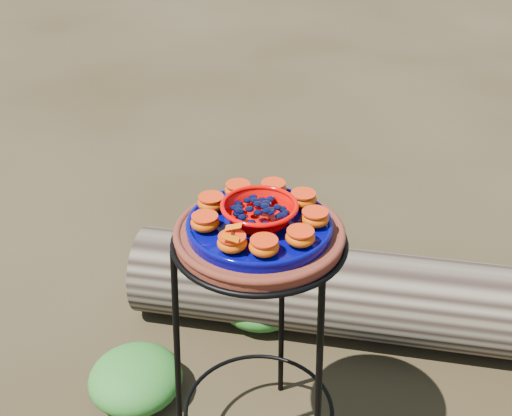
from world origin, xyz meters
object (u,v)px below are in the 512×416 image
(terracotta_saucer, at_px, (259,236))
(red_bowl, at_px, (259,213))
(plant_stand, at_px, (259,355))
(cobalt_plate, at_px, (259,226))
(driftwood_log, at_px, (369,296))

(terracotta_saucer, distance_m, red_bowl, 0.06)
(plant_stand, distance_m, cobalt_plate, 0.39)
(terracotta_saucer, distance_m, driftwood_log, 0.83)
(plant_stand, xyz_separation_m, cobalt_plate, (0.00, 0.00, 0.39))
(plant_stand, relative_size, terracotta_saucer, 1.84)
(plant_stand, bearing_deg, driftwood_log, 70.44)
(plant_stand, height_order, driftwood_log, plant_stand)
(red_bowl, relative_size, driftwood_log, 0.10)
(red_bowl, bearing_deg, plant_stand, 0.00)
(terracotta_saucer, height_order, red_bowl, red_bowl)
(terracotta_saucer, distance_m, cobalt_plate, 0.03)
(plant_stand, distance_m, red_bowl, 0.43)
(cobalt_plate, bearing_deg, plant_stand, 0.00)
(driftwood_log, bearing_deg, cobalt_plate, -109.56)
(plant_stand, xyz_separation_m, driftwood_log, (0.20, 0.57, -0.20))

